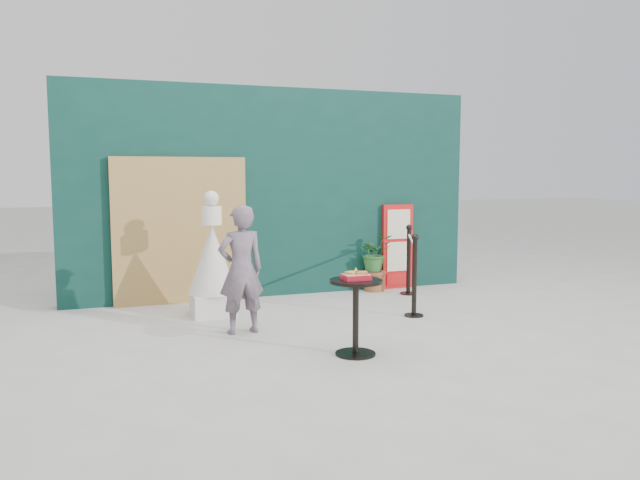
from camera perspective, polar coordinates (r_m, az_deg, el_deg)
The scene contains 10 objects.
ground at distance 6.42m, azimuth 3.65°, elevation -10.01°, with size 60.00×60.00×0.00m, color #ADAAA5.
back_wall at distance 9.14m, azimuth -4.12°, elevation 4.36°, with size 6.00×0.30×3.00m, color #0A2E29.
bamboo_fence at distance 8.70m, azimuth -12.64°, elevation 0.83°, with size 1.80×0.08×2.00m, color tan.
woman at distance 6.97m, azimuth -7.23°, elevation -2.70°, with size 0.52×0.34×1.44m, color slate.
menu_board at distance 9.71m, azimuth 7.11°, elevation -0.60°, with size 0.50×0.07×1.30m.
statue at distance 7.90m, azimuth -9.80°, elevation -2.28°, with size 0.61×0.61×1.57m.
cafe_table at distance 6.14m, azimuth 3.28°, elevation -5.96°, with size 0.52×0.52×0.75m.
food_basket at distance 6.09m, azimuth 3.31°, elevation -3.29°, with size 0.26×0.19×0.11m.
planter at distance 9.46m, azimuth 5.00°, elevation -1.66°, with size 0.51×0.44×0.87m.
stanchion_barrier at distance 8.56m, azimuth 8.34°, elevation -2.58°, with size 0.84×1.54×1.03m.
Camera 1 is at (-2.44, -5.66, 1.79)m, focal length 35.00 mm.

